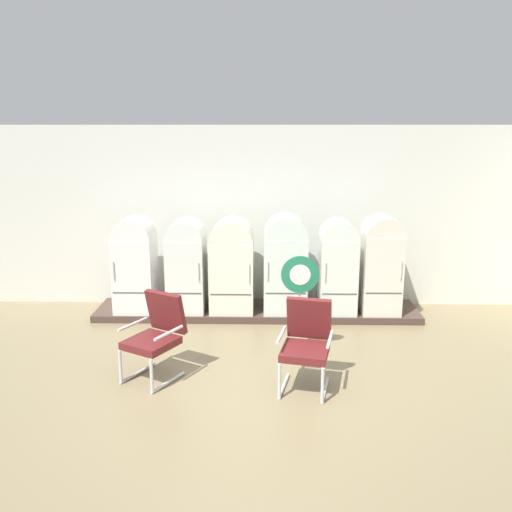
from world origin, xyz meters
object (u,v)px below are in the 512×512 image
object	(u,v)px
refrigerator_0	(135,262)
sign_stand	(299,305)
armchair_right	(306,340)
armchair_left	(157,332)
refrigerator_1	(186,262)
refrigerator_5	(381,261)
refrigerator_4	(338,264)
refrigerator_2	(232,263)
refrigerator_3	(285,261)

from	to	relation	value
refrigerator_0	sign_stand	bearing A→B (deg)	-29.38
refrigerator_0	armchair_right	world-z (taller)	refrigerator_0
armchair_left	sign_stand	xyz separation A→B (m)	(1.78, 0.73, 0.12)
refrigerator_1	sign_stand	xyz separation A→B (m)	(1.72, -1.46, -0.20)
refrigerator_0	armchair_left	world-z (taller)	refrigerator_0
refrigerator_1	armchair_right	world-z (taller)	refrigerator_1
refrigerator_5	sign_stand	bearing A→B (deg)	-133.76
armchair_left	armchair_right	world-z (taller)	same
refrigerator_4	armchair_right	distance (m)	2.48
refrigerator_5	armchair_right	xyz separation A→B (m)	(-1.34, -2.38, -0.36)
refrigerator_2	refrigerator_3	bearing A→B (deg)	-0.91
refrigerator_4	refrigerator_5	world-z (taller)	refrigerator_5
refrigerator_4	armchair_left	world-z (taller)	refrigerator_4
refrigerator_0	sign_stand	world-z (taller)	refrigerator_0
refrigerator_5	refrigerator_3	bearing A→B (deg)	179.13
refrigerator_1	refrigerator_2	distance (m)	0.73
refrigerator_3	sign_stand	world-z (taller)	refrigerator_3
refrigerator_5	sign_stand	size ratio (longest dim) A/B	1.14
refrigerator_0	armchair_right	size ratio (longest dim) A/B	1.44
refrigerator_3	refrigerator_0	bearing A→B (deg)	-179.57
refrigerator_5	sign_stand	distance (m)	1.99
refrigerator_3	refrigerator_5	xyz separation A→B (m)	(1.51, -0.02, 0.01)
refrigerator_2	refrigerator_4	size ratio (longest dim) A/B	1.00
armchair_left	armchair_right	distance (m)	1.82
refrigerator_0	refrigerator_2	size ratio (longest dim) A/B	1.02
refrigerator_0	refrigerator_1	world-z (taller)	refrigerator_0
refrigerator_3	armchair_right	distance (m)	2.43
refrigerator_3	sign_stand	bearing A→B (deg)	-84.30
refrigerator_1	refrigerator_3	bearing A→B (deg)	-0.21
refrigerator_5	armchair_right	bearing A→B (deg)	-119.34
refrigerator_0	refrigerator_1	bearing A→B (deg)	1.66
refrigerator_2	sign_stand	world-z (taller)	refrigerator_2
refrigerator_2	armchair_left	size ratio (longest dim) A/B	1.42
refrigerator_0	refrigerator_2	world-z (taller)	refrigerator_0
refrigerator_0	refrigerator_2	distance (m)	1.55
refrigerator_4	sign_stand	bearing A→B (deg)	-115.87
refrigerator_1	refrigerator_0	bearing A→B (deg)	-178.34
refrigerator_3	refrigerator_4	size ratio (longest dim) A/B	1.04
refrigerator_0	armchair_right	bearing A→B (deg)	-42.81
refrigerator_2	sign_stand	bearing A→B (deg)	-55.78
refrigerator_2	sign_stand	size ratio (longest dim) A/B	1.09
refrigerator_2	refrigerator_4	xyz separation A→B (m)	(1.68, -0.05, 0.01)
refrigerator_2	refrigerator_4	distance (m)	1.68
refrigerator_4	sign_stand	size ratio (longest dim) A/B	1.09
refrigerator_2	refrigerator_5	xyz separation A→B (m)	(2.36, -0.04, 0.04)
refrigerator_0	refrigerator_4	distance (m)	3.23
refrigerator_2	sign_stand	xyz separation A→B (m)	(1.00, -1.46, -0.20)
armchair_left	refrigerator_4	bearing A→B (deg)	41.02
refrigerator_2	armchair_right	size ratio (longest dim) A/B	1.42
refrigerator_0	refrigerator_2	xyz separation A→B (m)	(1.55, 0.03, -0.02)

